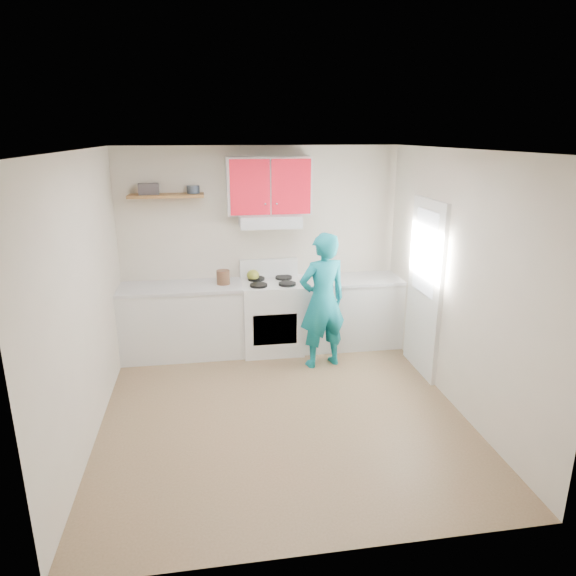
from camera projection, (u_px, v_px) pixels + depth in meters
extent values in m
plane|color=brown|center=(282.00, 410.00, 5.27)|extent=(3.80, 3.80, 0.00)
cube|color=white|center=(281.00, 150.00, 4.52)|extent=(3.60, 3.80, 0.04)
cube|color=beige|center=(261.00, 248.00, 6.69)|extent=(3.60, 0.04, 2.60)
cube|color=beige|center=(327.00, 381.00, 3.10)|extent=(3.60, 0.04, 2.60)
cube|color=beige|center=(85.00, 299.00, 4.63)|extent=(0.04, 3.80, 2.60)
cube|color=beige|center=(457.00, 282.00, 5.17)|extent=(0.04, 3.80, 2.60)
cube|color=white|center=(425.00, 288.00, 5.91)|extent=(0.05, 0.85, 2.05)
cube|color=white|center=(425.00, 252.00, 5.78)|extent=(0.01, 0.55, 0.95)
cube|color=silver|center=(183.00, 321.00, 6.50)|extent=(1.52, 0.60, 0.90)
cube|color=silver|center=(349.00, 312.00, 6.83)|extent=(1.32, 0.60, 0.90)
cube|color=white|center=(272.00, 316.00, 6.64)|extent=(0.76, 0.65, 0.92)
cube|color=silver|center=(270.00, 221.00, 6.38)|extent=(0.76, 0.44, 0.15)
cube|color=red|center=(269.00, 186.00, 6.31)|extent=(1.02, 0.33, 0.70)
cube|color=brown|center=(166.00, 196.00, 6.17)|extent=(0.90, 0.30, 0.04)
cube|color=#3F3739|center=(149.00, 189.00, 6.13)|extent=(0.26, 0.20, 0.13)
cylinder|color=#333D4C|center=(193.00, 189.00, 6.23)|extent=(0.18, 0.18, 0.10)
ellipsoid|color=olive|center=(253.00, 275.00, 6.59)|extent=(0.19, 0.19, 0.14)
cylinder|color=brown|center=(223.00, 278.00, 6.41)|extent=(0.19, 0.19, 0.20)
cube|color=olive|center=(344.00, 282.00, 6.57)|extent=(0.36, 0.28, 0.02)
cube|color=red|center=(366.00, 279.00, 6.73)|extent=(0.32, 0.26, 0.01)
imported|color=#0E7582|center=(323.00, 301.00, 6.09)|extent=(0.68, 0.53, 1.65)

